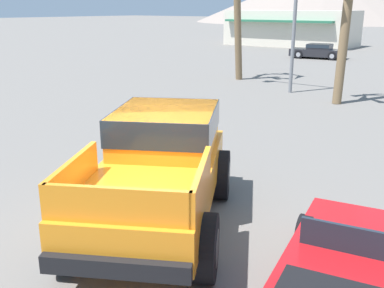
# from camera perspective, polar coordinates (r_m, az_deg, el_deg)

# --- Properties ---
(ground_plane) EXTENTS (320.00, 320.00, 0.00)m
(ground_plane) POSITION_cam_1_polar(r_m,az_deg,el_deg) (8.19, -3.82, -10.24)
(ground_plane) COLOR slate
(orange_pickup_truck) EXTENTS (4.12, 5.24, 1.94)m
(orange_pickup_truck) POSITION_cam_1_polar(r_m,az_deg,el_deg) (7.98, -4.10, -2.36)
(orange_pickup_truck) COLOR orange
(orange_pickup_truck) RESTS_ON ground_plane
(red_convertible_car) EXTENTS (2.56, 4.46, 0.98)m
(red_convertible_car) POSITION_cam_1_polar(r_m,az_deg,el_deg) (6.21, 19.30, -16.79)
(red_convertible_car) COLOR #B21419
(red_convertible_car) RESTS_ON ground_plane
(parked_car_dark) EXTENTS (4.27, 2.38, 1.10)m
(parked_car_dark) POSITION_cam_1_polar(r_m,az_deg,el_deg) (36.26, 15.75, 11.31)
(parked_car_dark) COLOR #232328
(parked_car_dark) RESTS_ON ground_plane
(storefront_building) EXTENTS (12.56, 6.53, 3.46)m
(storefront_building) POSITION_cam_1_polar(r_m,az_deg,el_deg) (48.18, 12.43, 14.18)
(storefront_building) COLOR beige
(storefront_building) RESTS_ON ground_plane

